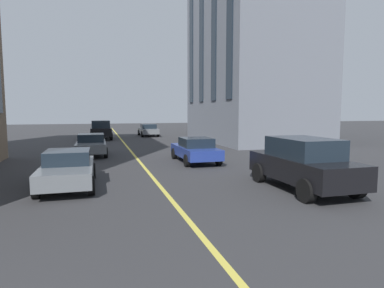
# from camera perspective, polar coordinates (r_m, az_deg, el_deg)

# --- Properties ---
(lane_centre_line) EXTENTS (80.00, 0.16, 0.01)m
(lane_centre_line) POSITION_cam_1_polar(r_m,az_deg,el_deg) (15.94, -7.89, -4.54)
(lane_centre_line) COLOR #D8C64C
(lane_centre_line) RESTS_ON ground_plane
(car_black_near) EXTENTS (4.70, 2.14, 1.88)m
(car_black_near) POSITION_cam_1_polar(r_m,az_deg,el_deg) (34.12, -15.58, 2.43)
(car_black_near) COLOR black
(car_black_near) RESTS_ON ground_plane
(car_grey_parked_b) EXTENTS (4.40, 1.95, 1.37)m
(car_grey_parked_b) POSITION_cam_1_polar(r_m,az_deg,el_deg) (13.13, -20.81, -3.99)
(car_grey_parked_b) COLOR slate
(car_grey_parked_b) RESTS_ON ground_plane
(car_black_mid) EXTENTS (4.70, 2.14, 1.88)m
(car_black_mid) POSITION_cam_1_polar(r_m,az_deg,el_deg) (12.51, 18.78, -3.15)
(car_black_mid) COLOR black
(car_black_mid) RESTS_ON ground_plane
(car_blue_trailing) EXTENTS (4.40, 1.95, 1.37)m
(car_blue_trailing) POSITION_cam_1_polar(r_m,az_deg,el_deg) (18.21, 0.58, -0.97)
(car_blue_trailing) COLOR navy
(car_blue_trailing) RESTS_ON ground_plane
(car_grey_oncoming) EXTENTS (4.40, 1.95, 1.37)m
(car_grey_oncoming) POSITION_cam_1_polar(r_m,az_deg,el_deg) (21.99, -17.15, -0.06)
(car_grey_oncoming) COLOR slate
(car_grey_oncoming) RESTS_ON ground_plane
(car_grey_far) EXTENTS (4.40, 1.95, 1.37)m
(car_grey_far) POSITION_cam_1_polar(r_m,az_deg,el_deg) (37.40, -7.63, 2.46)
(car_grey_far) COLOR slate
(car_grey_far) RESTS_ON ground_plane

